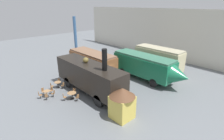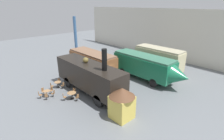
# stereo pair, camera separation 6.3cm
# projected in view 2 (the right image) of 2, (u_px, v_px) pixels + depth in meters

# --- Properties ---
(ground_plane) EXTENTS (80.00, 80.00, 0.00)m
(ground_plane) POSITION_uv_depth(u_px,v_px,m) (103.00, 81.00, 23.44)
(ground_plane) COLOR slate
(backdrop_wall) EXTENTS (44.00, 0.15, 9.00)m
(backdrop_wall) POSITION_uv_depth(u_px,v_px,m) (168.00, 34.00, 31.84)
(backdrop_wall) COLOR beige
(backdrop_wall) RESTS_ON ground_plane
(passenger_coach_vintage) EXTENTS (7.25, 2.46, 3.65)m
(passenger_coach_vintage) POSITION_uv_depth(u_px,v_px,m) (159.00, 58.00, 26.26)
(passenger_coach_vintage) COLOR beige
(passenger_coach_vintage) RESTS_ON ground_plane
(streamlined_locomotive) EXTENTS (10.71, 2.69, 3.34)m
(streamlined_locomotive) POSITION_uv_depth(u_px,v_px,m) (148.00, 66.00, 23.20)
(streamlined_locomotive) COLOR #196B47
(streamlined_locomotive) RESTS_ON ground_plane
(passenger_coach_wooden) EXTENTS (7.89, 2.74, 3.35)m
(passenger_coach_wooden) POSITION_uv_depth(u_px,v_px,m) (92.00, 62.00, 25.13)
(passenger_coach_wooden) COLOR brown
(passenger_coach_wooden) RESTS_ON ground_plane
(steam_locomotive) EXTENTS (9.98, 2.57, 5.76)m
(steam_locomotive) POSITION_uv_depth(u_px,v_px,m) (89.00, 75.00, 19.73)
(steam_locomotive) COLOR black
(steam_locomotive) RESTS_ON ground_plane
(cafe_table_near) EXTENTS (0.77, 0.77, 0.75)m
(cafe_table_near) POSITION_uv_depth(u_px,v_px,m) (47.00, 92.00, 19.37)
(cafe_table_near) COLOR black
(cafe_table_near) RESTS_ON ground_plane
(cafe_table_mid) EXTENTS (0.94, 0.94, 0.77)m
(cafe_table_mid) POSITION_uv_depth(u_px,v_px,m) (72.00, 94.00, 18.90)
(cafe_table_mid) COLOR black
(cafe_table_mid) RESTS_ON ground_plane
(cafe_table_far) EXTENTS (0.83, 0.83, 0.78)m
(cafe_table_far) POSITION_uv_depth(u_px,v_px,m) (58.00, 83.00, 21.48)
(cafe_table_far) COLOR black
(cafe_table_far) RESTS_ON ground_plane
(cafe_chair_0) EXTENTS (0.36, 0.37, 0.87)m
(cafe_chair_0) POSITION_uv_depth(u_px,v_px,m) (40.00, 95.00, 19.01)
(cafe_chair_0) COLOR black
(cafe_chair_0) RESTS_ON ground_plane
(cafe_chair_1) EXTENTS (0.40, 0.39, 0.87)m
(cafe_chair_1) POSITION_uv_depth(u_px,v_px,m) (46.00, 96.00, 18.71)
(cafe_chair_1) COLOR black
(cafe_chair_1) RESTS_ON ground_plane
(cafe_chair_2) EXTENTS (0.40, 0.40, 0.87)m
(cafe_chair_2) POSITION_uv_depth(u_px,v_px,m) (53.00, 93.00, 19.36)
(cafe_chair_2) COLOR black
(cafe_chair_2) RESTS_ON ground_plane
(cafe_chair_3) EXTENTS (0.39, 0.40, 0.87)m
(cafe_chair_3) POSITION_uv_depth(u_px,v_px,m) (51.00, 90.00, 20.05)
(cafe_chair_3) COLOR black
(cafe_chair_3) RESTS_ON ground_plane
(cafe_chair_4) EXTENTS (0.37, 0.36, 0.87)m
(cafe_chair_4) POSITION_uv_depth(u_px,v_px,m) (43.00, 91.00, 19.83)
(cafe_chair_4) COLOR black
(cafe_chair_4) RESTS_ON ground_plane
(cafe_chair_5) EXTENTS (0.40, 0.40, 0.87)m
(cafe_chair_5) POSITION_uv_depth(u_px,v_px,m) (74.00, 91.00, 19.73)
(cafe_chair_5) COLOR black
(cafe_chair_5) RESTS_ON ground_plane
(cafe_chair_6) EXTENTS (0.37, 0.39, 0.87)m
(cafe_chair_6) POSITION_uv_depth(u_px,v_px,m) (64.00, 97.00, 18.61)
(cafe_chair_6) COLOR black
(cafe_chair_6) RESTS_ON ground_plane
(cafe_chair_7) EXTENTS (0.38, 0.36, 0.87)m
(cafe_chair_7) POSITION_uv_depth(u_px,v_px,m) (77.00, 97.00, 18.49)
(cafe_chair_7) COLOR black
(cafe_chair_7) RESTS_ON ground_plane
(cafe_chair_8) EXTENTS (0.36, 0.37, 0.87)m
(cafe_chair_8) POSITION_uv_depth(u_px,v_px,m) (51.00, 86.00, 21.08)
(cafe_chair_8) COLOR black
(cafe_chair_8) RESTS_ON ground_plane
(cafe_chair_9) EXTENTS (0.40, 0.38, 0.87)m
(cafe_chair_9) POSITION_uv_depth(u_px,v_px,m) (63.00, 85.00, 21.22)
(cafe_chair_9) COLOR black
(cafe_chair_9) RESTS_ON ground_plane
(cafe_chair_10) EXTENTS (0.40, 0.40, 0.87)m
(cafe_chair_10) POSITION_uv_depth(u_px,v_px,m) (59.00, 81.00, 22.25)
(cafe_chair_10) COLOR black
(cafe_chair_10) RESTS_ON ground_plane
(visitor_person) EXTENTS (0.34, 0.34, 1.59)m
(visitor_person) POSITION_uv_depth(u_px,v_px,m) (106.00, 84.00, 20.64)
(visitor_person) COLOR #262633
(visitor_person) RESTS_ON ground_plane
(ticket_kiosk) EXTENTS (2.34, 2.34, 3.00)m
(ticket_kiosk) POSITION_uv_depth(u_px,v_px,m) (122.00, 102.00, 15.45)
(ticket_kiosk) COLOR #DBC151
(ticket_kiosk) RESTS_ON ground_plane
(support_pillar) EXTENTS (0.44, 0.44, 8.00)m
(support_pillar) POSITION_uv_depth(u_px,v_px,m) (76.00, 43.00, 27.46)
(support_pillar) COLOR #386093
(support_pillar) RESTS_ON ground_plane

